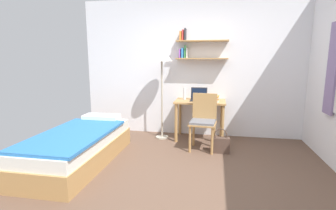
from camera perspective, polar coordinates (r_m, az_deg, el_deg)
name	(u,v)px	position (r m, az deg, el deg)	size (l,w,h in m)	color
ground_plane	(180,180)	(3.33, 2.76, -16.33)	(5.28, 5.28, 0.00)	brown
wall_back	(195,68)	(4.99, 6.12, 8.21)	(4.40, 0.27, 2.60)	white
bed	(79,147)	(3.94, -19.21, -8.78)	(0.87, 1.98, 0.54)	#B2844C
desk	(200,108)	(4.74, 7.16, -0.73)	(0.91, 0.59, 0.73)	#B2844C
desk_chair	(203,119)	(4.25, 7.89, -3.14)	(0.46, 0.45, 0.92)	#B2844C
standing_lamp	(162,60)	(4.69, -1.41, 9.99)	(0.39, 0.39, 1.66)	#B2A893
laptop	(199,97)	(4.73, 6.87, 1.75)	(0.30, 0.24, 0.23)	black
water_bottle	(185,94)	(4.79, 3.72, 2.53)	(0.05, 0.05, 0.22)	silver
book_stack	(215,99)	(4.65, 10.37, 1.39)	(0.18, 0.24, 0.10)	silver
handbag	(220,144)	(4.22, 11.60, -8.60)	(0.29, 0.13, 0.40)	#4C382D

